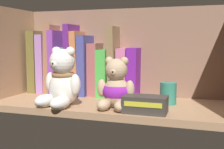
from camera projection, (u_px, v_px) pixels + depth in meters
shelf_board at (109, 105)px, 89.55cm from camera, size 70.34×28.34×2.00cm
shelf_back_panel at (122, 55)px, 101.82cm from camera, size 72.74×1.20×32.17cm
shelf_side_panel_left at (10, 55)px, 98.87cm from camera, size 1.60×30.74×32.17cm
book_0 at (39, 61)px, 108.93cm from camera, size 3.21×11.45×22.68cm
book_1 at (46, 63)px, 108.00cm from camera, size 2.79×11.18×21.30cm
book_2 at (53, 59)px, 106.88cm from camera, size 3.31×10.59×24.80cm
book_3 at (60, 62)px, 106.15cm from camera, size 2.29×14.82×22.67cm
book_4 at (68, 70)px, 105.56cm from camera, size 3.15×12.22×16.78cm
book_5 at (75, 59)px, 104.23cm from camera, size 2.01×14.31×24.72cm
book_6 at (81, 63)px, 103.62cm from camera, size 3.10×13.35×22.39cm
book_7 at (88, 65)px, 102.85cm from camera, size 2.69×13.79×20.90cm
book_8 at (97, 69)px, 101.99cm from camera, size 3.36×10.75×18.22cm
book_9 at (106, 72)px, 100.97cm from camera, size 3.47×13.40×16.10cm
book_10 at (115, 62)px, 99.56cm from camera, size 2.93×11.78×23.93cm
book_11 at (124, 72)px, 99.02cm from camera, size 3.33×9.05×16.53cm
book_12 at (134, 72)px, 97.88cm from camera, size 3.57×9.75×16.78cm
teddy_bear_larger at (62, 81)px, 83.97cm from camera, size 13.17×13.54×17.30cm
teddy_bear_smaller at (116, 88)px, 81.06cm from camera, size 10.52×10.93×14.54cm
pillar_candle at (168, 93)px, 86.63cm from camera, size 4.93×4.93×6.58cm
small_product_box at (145, 104)px, 75.85cm from camera, size 11.50×6.45×4.56cm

